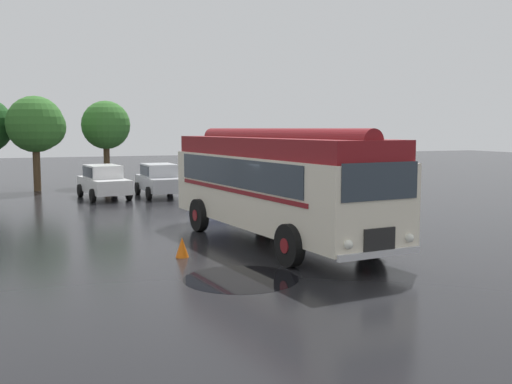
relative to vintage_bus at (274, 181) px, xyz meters
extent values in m
plane|color=black|center=(0.03, -0.33, -1.89)|extent=(120.00, 120.00, 0.00)
cube|color=silver|center=(0.00, 0.01, -0.29)|extent=(3.54, 10.21, 2.10)
cube|color=maroon|center=(0.00, 0.01, 1.04)|extent=(3.32, 9.99, 0.56)
cylinder|color=maroon|center=(0.00, 0.01, 1.30)|extent=(1.60, 9.51, 0.60)
cube|color=#2D3842|center=(1.23, 0.44, 0.28)|extent=(0.88, 7.96, 0.84)
cube|color=#2D3842|center=(-1.29, 0.18, 0.28)|extent=(0.88, 7.96, 0.84)
cube|color=maroon|center=(1.23, 0.34, -0.26)|extent=(0.89, 8.16, 0.12)
cube|color=maroon|center=(-1.28, 0.08, -0.26)|extent=(0.89, 8.16, 0.12)
cube|color=#2D3842|center=(0.53, -4.98, 0.38)|extent=(2.19, 0.27, 0.88)
cube|color=black|center=(0.53, -4.98, -0.99)|extent=(0.90, 0.15, 0.56)
cube|color=silver|center=(0.53, -5.00, -1.32)|extent=(2.37, 0.35, 0.16)
sphere|color=white|center=(1.42, -4.90, -1.02)|extent=(0.22, 0.22, 0.22)
sphere|color=white|center=(-0.37, -5.09, -1.02)|extent=(0.22, 0.22, 0.22)
cylinder|color=black|center=(1.62, -2.93, -1.34)|extent=(0.39, 1.12, 1.10)
cylinder|color=maroon|center=(1.62, -2.93, -1.34)|extent=(0.36, 0.42, 0.39)
cylinder|color=black|center=(-0.97, -3.21, -1.34)|extent=(0.39, 1.12, 1.10)
cylinder|color=maroon|center=(-0.97, -3.21, -1.34)|extent=(0.36, 0.42, 0.39)
cylinder|color=black|center=(0.99, 3.03, -1.34)|extent=(0.39, 1.12, 1.10)
cylinder|color=maroon|center=(0.99, 3.03, -1.34)|extent=(0.36, 0.42, 0.39)
cylinder|color=black|center=(-1.60, 2.76, -1.34)|extent=(0.39, 1.12, 1.10)
cylinder|color=maroon|center=(-1.60, 2.76, -1.34)|extent=(0.36, 0.42, 0.39)
cube|color=silver|center=(-3.34, 13.76, -1.22)|extent=(2.23, 4.38, 0.70)
cube|color=silver|center=(-3.36, 13.91, -0.55)|extent=(1.76, 2.36, 0.64)
cube|color=#2D3842|center=(-2.61, 14.00, -0.55)|extent=(0.27, 1.92, 0.50)
cube|color=#2D3842|center=(-4.11, 13.81, -0.55)|extent=(0.27, 1.92, 0.50)
cylinder|color=black|center=(-2.30, 12.58, -1.57)|extent=(0.28, 0.66, 0.64)
cylinder|color=black|center=(-4.05, 12.35, -1.57)|extent=(0.28, 0.66, 0.64)
cylinder|color=black|center=(-2.63, 15.16, -1.57)|extent=(0.28, 0.66, 0.64)
cylinder|color=black|center=(-4.38, 14.93, -1.57)|extent=(0.28, 0.66, 0.64)
cube|color=#B7BABF|center=(-0.52, 13.71, -1.22)|extent=(1.81, 4.24, 0.70)
cube|color=#B7BABF|center=(-0.52, 13.86, -0.55)|extent=(1.55, 2.22, 0.64)
cube|color=#2D3842|center=(0.24, 13.88, -0.55)|extent=(0.08, 1.93, 0.50)
cube|color=#2D3842|center=(-1.28, 13.84, -0.55)|extent=(0.08, 1.93, 0.50)
cylinder|color=black|center=(0.40, 12.43, -1.57)|extent=(0.22, 0.65, 0.64)
cylinder|color=black|center=(-1.36, 12.38, -1.57)|extent=(0.22, 0.65, 0.64)
cylinder|color=black|center=(0.33, 15.03, -1.57)|extent=(0.22, 0.65, 0.64)
cylinder|color=black|center=(-1.43, 14.99, -1.57)|extent=(0.22, 0.65, 0.64)
cube|color=navy|center=(2.42, 14.59, -1.22)|extent=(2.23, 4.38, 0.70)
cube|color=navy|center=(2.40, 14.74, -0.55)|extent=(1.77, 2.36, 0.64)
cube|color=#2D3842|center=(3.15, 14.83, -0.55)|extent=(0.27, 1.92, 0.50)
cube|color=#2D3842|center=(1.65, 14.64, -0.55)|extent=(0.27, 1.92, 0.50)
cylinder|color=black|center=(3.46, 13.41, -1.57)|extent=(0.28, 0.66, 0.64)
cylinder|color=black|center=(1.72, 13.18, -1.57)|extent=(0.28, 0.66, 0.64)
cylinder|color=black|center=(3.13, 15.99, -1.57)|extent=(0.28, 0.66, 0.64)
cylinder|color=black|center=(1.38, 15.76, -1.57)|extent=(0.28, 0.66, 0.64)
cube|color=#144C28|center=(5.51, 13.69, -1.22)|extent=(2.04, 4.32, 0.70)
cube|color=#144C28|center=(5.50, 13.84, -0.55)|extent=(1.67, 2.30, 0.64)
cube|color=#2D3842|center=(6.25, 13.90, -0.55)|extent=(0.18, 1.93, 0.50)
cube|color=#2D3842|center=(4.74, 13.78, -0.55)|extent=(0.18, 1.93, 0.50)
cylinder|color=black|center=(6.49, 12.46, -1.57)|extent=(0.25, 0.65, 0.64)
cylinder|color=black|center=(4.74, 12.32, -1.57)|extent=(0.25, 0.65, 0.64)
cylinder|color=black|center=(6.28, 15.06, -1.57)|extent=(0.25, 0.65, 0.64)
cylinder|color=black|center=(4.53, 14.92, -1.57)|extent=(0.25, 0.65, 0.64)
cube|color=navy|center=(7.88, 15.78, -0.44)|extent=(2.15, 4.02, 2.10)
cube|color=navy|center=(7.76, 12.88, -0.69)|extent=(1.97, 1.81, 1.60)
cube|color=#2D3842|center=(7.73, 12.00, -0.41)|extent=(1.70, 0.10, 0.72)
cylinder|color=black|center=(8.80, 12.90, -1.49)|extent=(0.27, 0.81, 0.80)
cylinder|color=black|center=(6.73, 12.98, -1.49)|extent=(0.27, 0.81, 0.80)
cylinder|color=black|center=(8.94, 16.46, -1.49)|extent=(0.27, 0.81, 0.80)
cylinder|color=black|center=(6.86, 16.54, -1.49)|extent=(0.27, 0.81, 0.80)
cylinder|color=#4C3823|center=(-6.33, 18.68, -0.62)|extent=(0.39, 0.39, 2.55)
sphere|color=#336B28|center=(-6.33, 18.68, 1.82)|extent=(3.12, 3.12, 3.12)
sphere|color=#336B28|center=(-5.88, 19.00, 1.68)|extent=(2.45, 2.45, 2.45)
cylinder|color=#4C3823|center=(-2.27, 20.44, -0.59)|extent=(0.37, 0.37, 2.60)
sphere|color=#336B28|center=(-2.27, 20.44, 1.80)|extent=(2.91, 2.91, 2.91)
sphere|color=#336B28|center=(-2.60, 20.32, 1.81)|extent=(2.01, 2.01, 2.01)
cone|color=orange|center=(-3.20, -1.10, -1.62)|extent=(0.36, 0.36, 0.55)
cylinder|color=black|center=(-2.53, -3.90, -1.89)|extent=(2.69, 2.69, 0.01)
camera|label=1|loc=(-7.22, -16.71, 1.59)|focal=42.00mm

